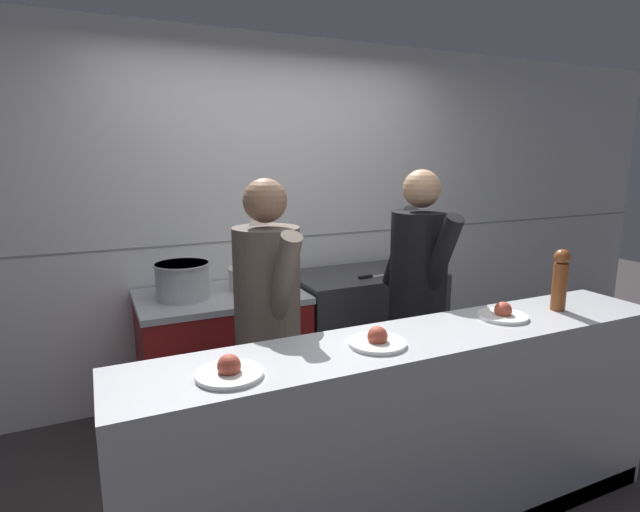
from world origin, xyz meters
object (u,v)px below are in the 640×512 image
(pepper_mill, at_px, (560,278))
(chefs_knife, at_px, (378,276))
(stock_pot, at_px, (183,280))
(chef_sous, at_px, (417,294))
(plated_dish_main, at_px, (229,371))
(chef_head_cook, at_px, (268,323))
(sauce_pot, at_px, (250,277))
(oven_range, at_px, (223,356))
(plated_dish_appetiser, at_px, (377,341))
(plated_dish_dessert, at_px, (503,314))

(pepper_mill, bearing_deg, chefs_knife, 103.08)
(stock_pot, bearing_deg, chef_sous, -30.11)
(chefs_knife, xyz_separation_m, pepper_mill, (0.30, -1.28, 0.24))
(plated_dish_main, relative_size, pepper_mill, 0.78)
(chef_head_cook, bearing_deg, plated_dish_main, -121.90)
(chefs_knife, bearing_deg, sauce_pot, 169.51)
(pepper_mill, bearing_deg, chef_sous, 119.13)
(sauce_pot, height_order, pepper_mill, pepper_mill)
(stock_pot, distance_m, chef_head_cook, 0.86)
(oven_range, xyz_separation_m, stock_pot, (-0.23, -0.00, 0.56))
(oven_range, bearing_deg, chef_sous, -35.48)
(oven_range, distance_m, chefs_knife, 1.22)
(plated_dish_main, height_order, pepper_mill, pepper_mill)
(plated_dish_appetiser, relative_size, pepper_mill, 0.77)
(stock_pot, xyz_separation_m, pepper_mill, (1.64, -1.41, 0.16))
(sauce_pot, bearing_deg, plated_dish_appetiser, -85.95)
(sauce_pot, distance_m, chef_sous, 1.12)
(pepper_mill, height_order, chef_sous, chef_sous)
(stock_pot, xyz_separation_m, plated_dish_appetiser, (0.55, -1.44, 0.01))
(sauce_pot, xyz_separation_m, plated_dish_appetiser, (0.10, -1.47, 0.05))
(plated_dish_appetiser, height_order, plated_dish_dessert, plated_dish_appetiser)
(pepper_mill, bearing_deg, plated_dish_main, -177.97)
(chef_head_cook, bearing_deg, plated_dish_appetiser, -70.03)
(chefs_knife, bearing_deg, plated_dish_appetiser, -121.42)
(chefs_knife, distance_m, plated_dish_dessert, 1.26)
(stock_pot, distance_m, chefs_knife, 1.36)
(pepper_mill, height_order, chef_head_cook, chef_head_cook)
(plated_dish_main, bearing_deg, stock_pot, 86.59)
(plated_dish_main, bearing_deg, oven_range, 77.71)
(oven_range, relative_size, plated_dish_main, 4.31)
(oven_range, bearing_deg, chef_head_cook, -86.34)
(chefs_knife, relative_size, plated_dish_appetiser, 1.63)
(plated_dish_main, xyz_separation_m, chef_sous, (1.35, 0.74, -0.07))
(plated_dish_appetiser, height_order, chef_sous, chef_sous)
(stock_pot, bearing_deg, plated_dish_dessert, -47.15)
(plated_dish_main, height_order, plated_dish_dessert, plated_dish_main)
(oven_range, height_order, plated_dish_main, plated_dish_main)
(oven_range, relative_size, sauce_pot, 3.57)
(oven_range, xyz_separation_m, pepper_mill, (1.41, -1.41, 0.71))
(oven_range, xyz_separation_m, chef_sous, (1.03, -0.74, 0.50))
(stock_pot, distance_m, plated_dish_dessert, 1.90)
(stock_pot, height_order, chef_sous, chef_sous)
(stock_pot, relative_size, chefs_knife, 0.88)
(oven_range, height_order, stock_pot, stock_pot)
(chef_head_cook, height_order, chef_sous, chef_sous)
(oven_range, height_order, sauce_pot, sauce_pot)
(oven_range, height_order, pepper_mill, pepper_mill)
(plated_dish_appetiser, xyz_separation_m, plated_dish_dessert, (0.74, 0.05, -0.00))
(plated_dish_dessert, bearing_deg, plated_dish_main, -176.61)
(sauce_pot, distance_m, plated_dish_appetiser, 1.48)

